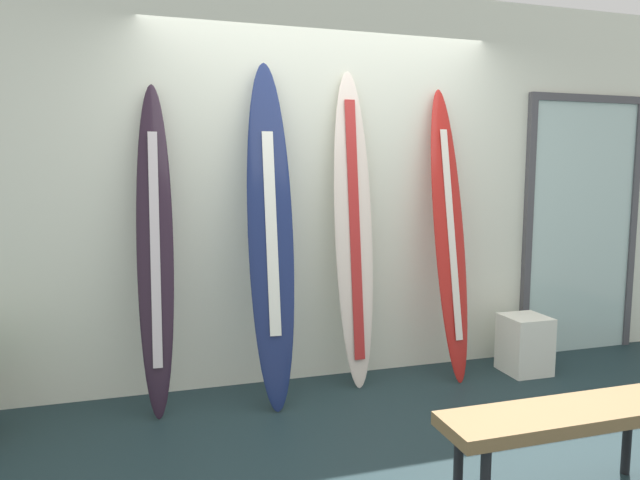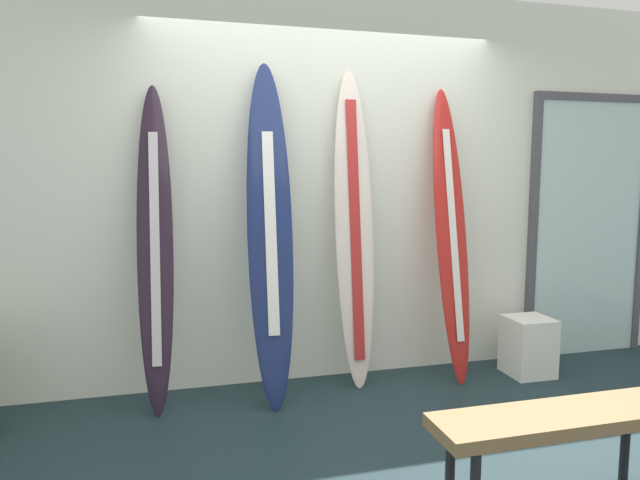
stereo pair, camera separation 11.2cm
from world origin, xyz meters
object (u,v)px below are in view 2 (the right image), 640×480
surfboard_crimson (451,234)px  bench (559,424)px  surfboard_charcoal (155,248)px  display_block_left (528,346)px  glass_door (588,222)px  surfboard_ivory (354,230)px  surfboard_navy (270,234)px

surfboard_crimson → bench: size_ratio=1.79×
surfboard_charcoal → display_block_left: bearing=-2.4°
glass_door → surfboard_charcoal: bearing=-176.1°
surfboard_charcoal → surfboard_crimson: surfboard_crimson is taller
surfboard_crimson → surfboard_ivory: bearing=174.7°
surfboard_navy → surfboard_ivory: bearing=12.1°
surfboard_ivory → glass_door: size_ratio=1.04×
surfboard_navy → surfboard_crimson: bearing=2.8°
surfboard_ivory → glass_door: (2.08, 0.16, -0.01)m
surfboard_ivory → surfboard_crimson: bearing=-5.3°
surfboard_ivory → surfboard_navy: bearing=-167.9°
surfboard_navy → surfboard_crimson: (1.34, 0.07, -0.04)m
display_block_left → glass_door: glass_door is taller
surfboard_crimson → glass_door: bearing=9.3°
surfboard_charcoal → glass_door: bearing=3.9°
surfboard_navy → glass_door: size_ratio=1.05×
surfboard_charcoal → surfboard_ivory: bearing=3.1°
display_block_left → glass_door: 1.22m
surfboard_charcoal → surfboard_navy: surfboard_navy is taller
surfboard_charcoal → display_block_left: size_ratio=4.76×
display_block_left → surfboard_crimson: bearing=168.7°
surfboard_navy → surfboard_crimson: 1.34m
surfboard_ivory → surfboard_crimson: size_ratio=1.04×
surfboard_crimson → display_block_left: surfboard_crimson is taller
surfboard_ivory → bench: surfboard_ivory is taller
surfboard_navy → surfboard_ivory: size_ratio=1.01×
surfboard_ivory → bench: size_ratio=1.86×
glass_door → display_block_left: bearing=-155.8°
surfboard_ivory → bench: bearing=-76.0°
surfboard_navy → bench: 1.99m
glass_door → bench: glass_door is taller
display_block_left → glass_door: bearing=24.2°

